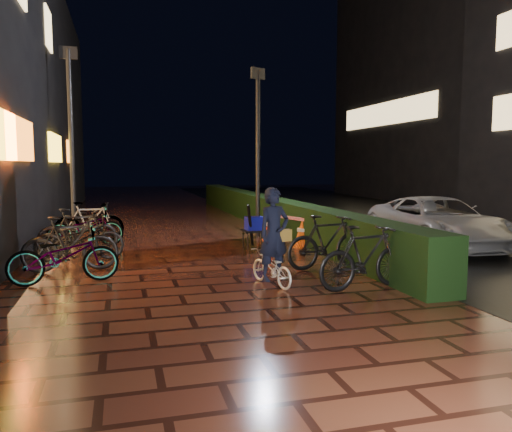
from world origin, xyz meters
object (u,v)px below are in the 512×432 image
object	(u,v)px
cyclist	(273,250)
cart_assembly	(254,225)
van	(437,222)
traffic_barrier	(286,230)

from	to	relation	value
cyclist	cart_assembly	distance (m)	3.88
van	cart_assembly	size ratio (longest dim) A/B	3.99
cyclist	cart_assembly	bearing A→B (deg)	79.71
traffic_barrier	cart_assembly	bearing A→B (deg)	-153.35
van	traffic_barrier	world-z (taller)	van
van	traffic_barrier	size ratio (longest dim) A/B	2.48
traffic_barrier	cyclist	bearing A→B (deg)	-111.42
traffic_barrier	cart_assembly	world-z (taller)	cart_assembly
cyclist	cart_assembly	xyz separation A→B (m)	(0.69, 3.82, -0.05)
cyclist	traffic_barrier	world-z (taller)	cyclist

